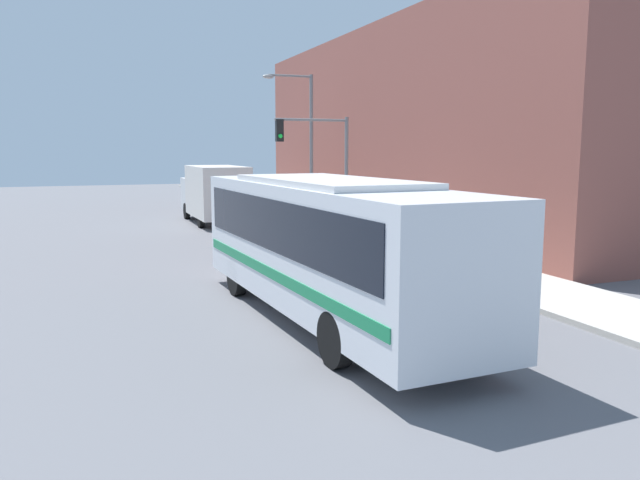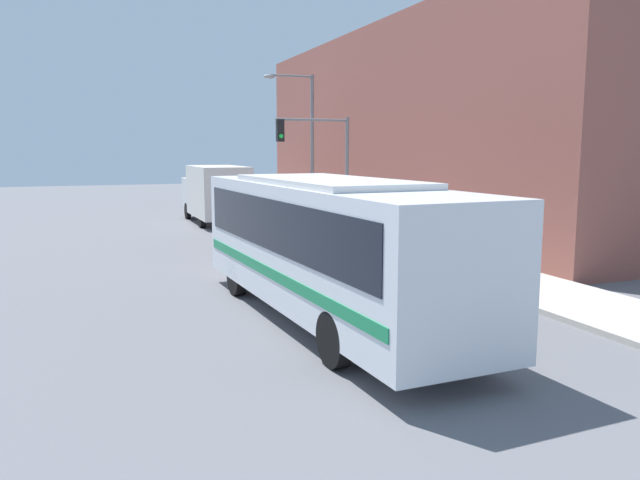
{
  "view_description": "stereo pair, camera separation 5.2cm",
  "coord_description": "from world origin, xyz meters",
  "views": [
    {
      "loc": [
        -5.55,
        -12.65,
        3.86
      ],
      "look_at": [
        0.59,
        3.19,
        1.4
      ],
      "focal_mm": 35.0,
      "sensor_mm": 36.0,
      "label": 1
    },
    {
      "loc": [
        -5.5,
        -12.67,
        3.86
      ],
      "look_at": [
        0.59,
        3.19,
        1.4
      ],
      "focal_mm": 35.0,
      "sensor_mm": 36.0,
      "label": 2
    }
  ],
  "objects": [
    {
      "name": "ground_plane",
      "position": [
        0.0,
        0.0,
        0.0
      ],
      "size": [
        120.0,
        120.0,
        0.0
      ],
      "primitive_type": "plane",
      "color": "slate"
    },
    {
      "name": "sidewalk",
      "position": [
        6.0,
        20.0,
        0.07
      ],
      "size": [
        3.0,
        70.0,
        0.14
      ],
      "color": "#B7B2A8",
      "rests_on": "ground_plane"
    },
    {
      "name": "building_facade",
      "position": [
        10.5,
        15.28,
        4.84
      ],
      "size": [
        6.0,
        28.55,
        9.68
      ],
      "color": "brown",
      "rests_on": "ground_plane"
    },
    {
      "name": "city_bus",
      "position": [
        -0.41,
        0.19,
        1.87
      ],
      "size": [
        3.13,
        10.61,
        3.23
      ],
      "rotation": [
        0.0,
        0.0,
        0.05
      ],
      "color": "silver",
      "rests_on": "ground_plane"
    },
    {
      "name": "delivery_truck",
      "position": [
        1.12,
        20.05,
        1.65
      ],
      "size": [
        2.42,
        7.38,
        3.03
      ],
      "color": "silver",
      "rests_on": "ground_plane"
    },
    {
      "name": "fire_hydrant",
      "position": [
        5.1,
        5.61,
        0.51
      ],
      "size": [
        0.22,
        0.3,
        0.75
      ],
      "color": "gold",
      "rests_on": "sidewalk"
    },
    {
      "name": "traffic_light_pole",
      "position": [
        4.11,
        12.04,
        3.66
      ],
      "size": [
        3.28,
        0.35,
        5.1
      ],
      "color": "slate",
      "rests_on": "sidewalk"
    },
    {
      "name": "parking_meter",
      "position": [
        5.1,
        9.02,
        0.96
      ],
      "size": [
        0.14,
        0.14,
        1.21
      ],
      "color": "slate",
      "rests_on": "sidewalk"
    },
    {
      "name": "street_lamp",
      "position": [
        5.02,
        16.63,
        4.5
      ],
      "size": [
        2.56,
        0.28,
        7.35
      ],
      "color": "slate",
      "rests_on": "sidewalk"
    },
    {
      "name": "pedestrian_near_corner",
      "position": [
        6.1,
        12.49,
        0.98
      ],
      "size": [
        0.34,
        0.34,
        1.65
      ],
      "color": "slate",
      "rests_on": "sidewalk"
    },
    {
      "name": "pedestrian_mid_block",
      "position": [
        6.32,
        4.57,
        0.99
      ],
      "size": [
        0.34,
        0.34,
        1.67
      ],
      "color": "#47382D",
      "rests_on": "sidewalk"
    }
  ]
}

